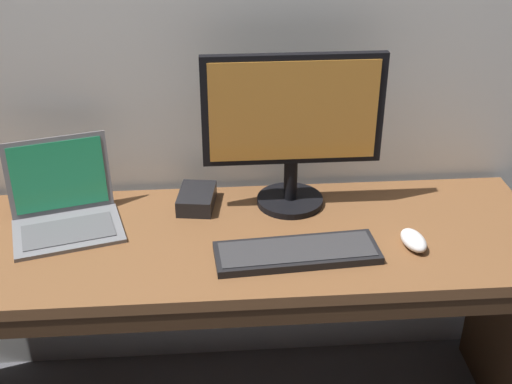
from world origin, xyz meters
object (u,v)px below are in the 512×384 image
laptop_space_gray (64,209)px  external_monitor (293,127)px  wired_keyboard (297,253)px  external_drive_box (197,199)px  computer_mouse (414,240)px

laptop_space_gray → external_monitor: (0.66, 0.06, 0.21)m
external_monitor → wired_keyboard: 0.37m
laptop_space_gray → external_drive_box: size_ratio=2.32×
laptop_space_gray → wired_keyboard: 0.68m
wired_keyboard → computer_mouse: size_ratio=4.18×
laptop_space_gray → wired_keyboard: (0.65, -0.21, -0.04)m
wired_keyboard → external_drive_box: (-0.27, 0.29, 0.01)m
laptop_space_gray → external_drive_box: bearing=12.1°
computer_mouse → external_monitor: bearing=129.7°
external_drive_box → external_monitor: bearing=-3.2°
external_monitor → external_drive_box: size_ratio=3.43×
external_monitor → wired_keyboard: size_ratio=1.15×
external_drive_box → laptop_space_gray: bearing=-167.9°
computer_mouse → external_drive_box: size_ratio=0.71×
wired_keyboard → external_drive_box: external_drive_box is taller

